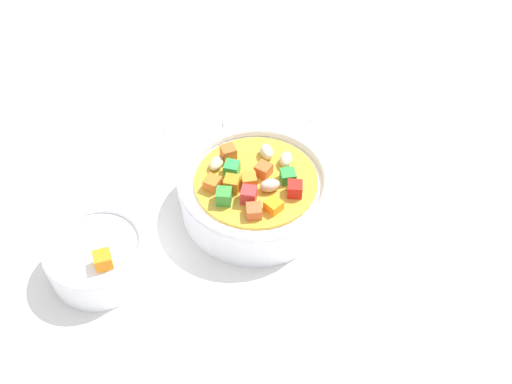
% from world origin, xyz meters
% --- Properties ---
extents(ground_plane, '(1.40, 1.40, 0.02)m').
position_xyz_m(ground_plane, '(0.00, 0.00, -0.01)').
color(ground_plane, silver).
extents(soup_bowl_main, '(0.16, 0.16, 0.06)m').
position_xyz_m(soup_bowl_main, '(-0.00, 0.00, 0.03)').
color(soup_bowl_main, white).
rests_on(soup_bowl_main, ground_plane).
extents(spoon, '(0.13, 0.16, 0.01)m').
position_xyz_m(spoon, '(0.12, -0.07, 0.00)').
color(spoon, silver).
rests_on(spoon, ground_plane).
extents(side_bowl_small, '(0.10, 0.10, 0.05)m').
position_xyz_m(side_bowl_small, '(0.05, 0.17, 0.02)').
color(side_bowl_small, white).
rests_on(side_bowl_small, ground_plane).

